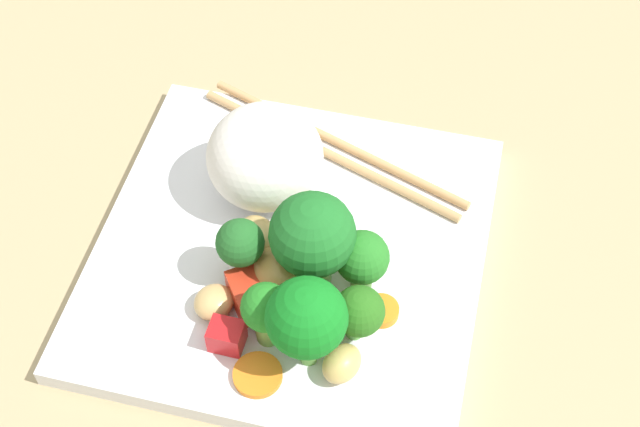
{
  "coord_description": "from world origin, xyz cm",
  "views": [
    {
      "loc": [
        -8.31,
        34.15,
        50.73
      ],
      "look_at": [
        -1.7,
        -1.6,
        3.37
      ],
      "focal_mm": 51.33,
      "sensor_mm": 36.0,
      "label": 1
    }
  ],
  "objects": [
    {
      "name": "broccoli_floret_0",
      "position": [
        0.45,
        6.84,
        4.35
      ],
      "size": [
        3.04,
        3.04,
        4.84
      ],
      "color": "#73A349",
      "rests_on": "square_plate"
    },
    {
      "name": "pepper_chunk_0",
      "position": [
        2.31,
        7.85,
        2.31
      ],
      "size": [
        2.2,
        1.84,
        1.89
      ],
      "primitive_type": "cube",
      "rotation": [
        0.0,
        0.0,
        3.07
      ],
      "color": "red",
      "rests_on": "square_plate"
    },
    {
      "name": "chopstick_pair",
      "position": [
        -1.26,
        -8.89,
        1.69
      ],
      "size": [
        20.41,
        10.11,
        0.64
      ],
      "rotation": [
        0.0,
        0.0,
        5.88
      ],
      "color": "tan",
      "rests_on": "square_plate"
    },
    {
      "name": "broccoli_floret_2",
      "position": [
        -5.03,
        2.15,
        4.35
      ],
      "size": [
        3.44,
        3.44,
        4.88
      ],
      "color": "#5E9C4A",
      "rests_on": "square_plate"
    },
    {
      "name": "carrot_slice_2",
      "position": [
        -6.64,
        4.0,
        1.71
      ],
      "size": [
        2.65,
        2.65,
        0.67
      ],
      "primitive_type": "cylinder",
      "rotation": [
        0.0,
        0.0,
        4.93
      ],
      "color": "orange",
      "rests_on": "square_plate"
    },
    {
      "name": "rice_mound",
      "position": [
        2.56,
        -4.49,
        4.85
      ],
      "size": [
        10.95,
        10.93,
        6.96
      ],
      "primitive_type": "ellipsoid",
      "rotation": [
        0.0,
        0.0,
        2.24
      ],
      "color": "white",
      "rests_on": "square_plate"
    },
    {
      "name": "carrot_slice_0",
      "position": [
        -3.2,
        4.97,
        1.72
      ],
      "size": [
        3.23,
        3.23,
        0.7
      ],
      "primitive_type": "cylinder",
      "rotation": [
        0.0,
        0.0,
        3.07
      ],
      "color": "orange",
      "rests_on": "square_plate"
    },
    {
      "name": "square_plate",
      "position": [
        0.0,
        0.0,
        0.68
      ],
      "size": [
        26.63,
        26.63,
        1.37
      ],
      "primitive_type": "cube",
      "rotation": [
        0.0,
        0.0,
        -0.05
      ],
      "color": "white",
      "rests_on": "ground_plane"
    },
    {
      "name": "carrot_slice_4",
      "position": [
        -0.19,
        0.97,
        1.69
      ],
      "size": [
        2.63,
        2.63,
        0.65
      ],
      "primitive_type": "cylinder",
      "rotation": [
        0.0,
        0.0,
        5.0
      ],
      "color": "orange",
      "rests_on": "square_plate"
    },
    {
      "name": "ground_plane",
      "position": [
        0.0,
        0.0,
        -1.0
      ],
      "size": [
        110.0,
        110.0,
        2.0
      ],
      "primitive_type": "cube",
      "color": "tan"
    },
    {
      "name": "chicken_piece_4",
      "position": [
        3.7,
        5.58,
        2.21
      ],
      "size": [
        3.39,
        3.46,
        1.67
      ],
      "primitive_type": "ellipsoid",
      "rotation": [
        0.0,
        0.0,
        1.06
      ],
      "color": "tan",
      "rests_on": "square_plate"
    },
    {
      "name": "chicken_piece_0",
      "position": [
        -0.07,
        3.17,
        2.88
      ],
      "size": [
        4.99,
        5.07,
        3.03
      ],
      "primitive_type": "ellipsoid",
      "rotation": [
        0.0,
        0.0,
        5.39
      ],
      "color": "#BE8D46",
      "rests_on": "square_plate"
    },
    {
      "name": "carrot_slice_1",
      "position": [
        -0.18,
        9.7,
        1.59
      ],
      "size": [
        4.23,
        4.23,
        0.43
      ],
      "primitive_type": "cylinder",
      "rotation": [
        0.0,
        0.0,
        2.28
      ],
      "color": "orange",
      "rests_on": "square_plate"
    },
    {
      "name": "chicken_piece_2",
      "position": [
        -4.87,
        8.45,
        2.37
      ],
      "size": [
        3.09,
        3.36,
        2.0
      ],
      "primitive_type": "ellipsoid",
      "rotation": [
        0.0,
        0.0,
        1.11
      ],
      "color": "tan",
      "rests_on": "square_plate"
    },
    {
      "name": "broccoli_floret_5",
      "position": [
        -2.66,
        7.8,
        5.81
      ],
      "size": [
        4.84,
        4.84,
        6.97
      ],
      "color": "#67A649",
      "rests_on": "square_plate"
    },
    {
      "name": "broccoli_floret_4",
      "position": [
        2.47,
        2.8,
        4.89
      ],
      "size": [
        3.08,
        3.08,
        5.28
      ],
      "color": "#61913C",
      "rests_on": "square_plate"
    },
    {
      "name": "pepper_chunk_1",
      "position": [
        1.54,
        4.72,
        2.41
      ],
      "size": [
        3.64,
        3.91,
        2.08
      ],
      "primitive_type": "cube",
      "rotation": [
        0.0,
        0.0,
        5.29
      ],
      "color": "red",
      "rests_on": "square_plate"
    },
    {
      "name": "carrot_slice_3",
      "position": [
        -3.85,
        -0.19,
        1.68
      ],
      "size": [
        3.02,
        3.02,
        0.62
      ],
      "primitive_type": "cylinder",
      "rotation": [
        0.0,
        0.0,
        0.21
      ],
      "color": "orange",
      "rests_on": "square_plate"
    },
    {
      "name": "chicken_piece_1",
      "position": [
        1.98,
        0.62,
        2.67
      ],
      "size": [
        4.23,
        4.35,
        2.59
      ],
      "primitive_type": "ellipsoid",
      "rotation": [
        0.0,
        0.0,
        2.24
      ],
      "color": "tan",
      "rests_on": "square_plate"
    },
    {
      "name": "broccoli_floret_1",
      "position": [
        -5.42,
        5.74,
        4.0
      ],
      "size": [
        3.15,
        3.15,
        4.33
      ],
      "color": "#549842",
      "rests_on": "square_plate"
    },
    {
      "name": "broccoli_floret_3",
      "position": [
        -1.94,
        2.16,
        5.92
      ],
      "size": [
        5.39,
        5.39,
        7.55
      ],
      "color": "#70B05F",
      "rests_on": "square_plate"
    }
  ]
}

